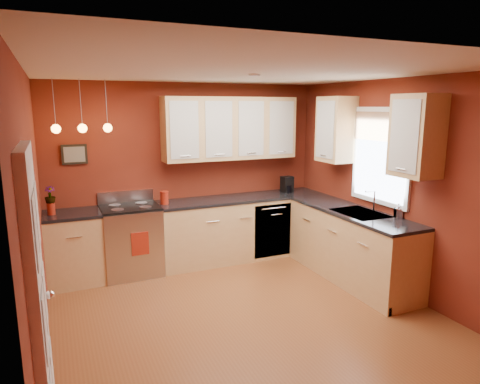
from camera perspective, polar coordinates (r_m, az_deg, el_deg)
name	(u,v)px	position (r m, az deg, el deg)	size (l,w,h in m)	color
floor	(248,318)	(4.86, 1.13, -16.45)	(4.20, 4.20, 0.00)	brown
ceiling	(249,71)	(4.31, 1.27, 15.79)	(4.00, 4.20, 0.02)	beige
wall_back	(189,173)	(6.34, -6.88, 2.50)	(4.00, 0.02, 2.60)	maroon
wall_front	(399,273)	(2.73, 20.48, -10.10)	(4.00, 0.02, 2.60)	maroon
wall_left	(35,223)	(4.01, -25.69, -3.72)	(0.02, 4.20, 2.60)	maroon
wall_right	(398,187)	(5.54, 20.28, 0.60)	(0.02, 4.20, 2.60)	maroon
base_cabinets_back_left	(74,249)	(5.98, -21.20, -7.13)	(0.70, 0.60, 0.90)	tan
base_cabinets_back_right	(242,228)	(6.50, 0.27, -4.88)	(2.54, 0.60, 0.90)	tan
base_cabinets_right	(351,246)	(5.88, 14.53, -7.02)	(0.60, 2.10, 0.90)	tan
counter_back_left	(72,214)	(5.85, -21.53, -2.76)	(0.70, 0.62, 0.04)	black
counter_back_right	(242,198)	(6.38, 0.28, -0.82)	(2.54, 0.62, 0.04)	black
counter_right	(352,212)	(5.75, 14.76, -2.56)	(0.62, 2.10, 0.04)	black
gas_range	(132,240)	(6.03, -14.26, -6.22)	(0.76, 0.64, 1.11)	#B2B3B7
dishwasher_front	(273,231)	(6.41, 4.37, -5.15)	(0.60, 0.02, 0.80)	#B2B3B7
sink	(360,215)	(5.64, 15.72, -2.94)	(0.50, 0.70, 0.33)	gray
window	(381,153)	(5.69, 18.27, 4.95)	(0.06, 1.02, 1.22)	white
door_left_wall	(39,314)	(2.97, -25.18, -14.49)	(0.12, 0.82, 2.05)	white
upper_cabinets_back	(231,128)	(6.31, -1.27, 8.48)	(2.00, 0.35, 0.90)	tan
upper_cabinets_right	(371,132)	(5.59, 17.11, 7.61)	(0.35, 1.95, 0.90)	tan
wall_picture	(74,154)	(6.01, -21.21, 4.70)	(0.32, 0.03, 0.26)	black
pendant_lights	(82,128)	(5.66, -20.27, 8.05)	(0.71, 0.11, 0.66)	gray
red_canister	(164,198)	(5.97, -10.06, -0.75)	(0.12, 0.12, 0.18)	maroon
red_vase	(51,209)	(5.82, -23.88, -2.04)	(0.09, 0.09, 0.15)	maroon
flowers	(50,195)	(5.79, -24.01, -0.42)	(0.13, 0.13, 0.23)	maroon
coffee_maker	(287,185)	(6.76, 6.32, 0.95)	(0.18, 0.18, 0.25)	black
soap_pump	(398,211)	(5.50, 20.37, -2.35)	(0.08, 0.08, 0.18)	white
dish_towel	(140,244)	(5.72, -13.17, -6.73)	(0.22, 0.02, 0.30)	maroon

